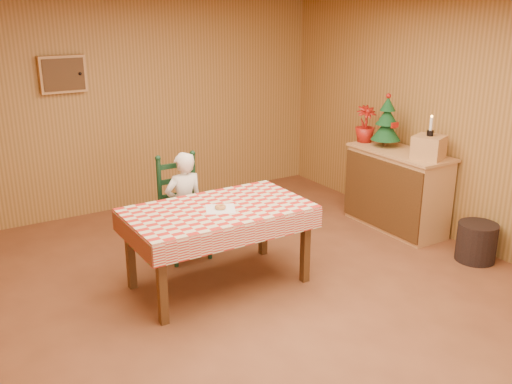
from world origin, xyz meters
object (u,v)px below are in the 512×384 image
(crate, at_px, (429,147))
(storage_bin, at_px, (477,242))
(seated_child, at_px, (184,206))
(shelf_unit, at_px, (397,190))
(dining_table, at_px, (218,216))
(christmas_tree, at_px, (387,123))
(ladder_chair, at_px, (182,210))

(crate, xyz_separation_m, storage_bin, (0.05, -0.70, -0.86))
(seated_child, xyz_separation_m, shelf_unit, (2.44, -0.55, -0.10))
(seated_child, distance_m, crate, 2.67)
(crate, bearing_deg, seated_child, 158.81)
(dining_table, distance_m, seated_child, 0.74)
(seated_child, height_order, storage_bin, seated_child)
(christmas_tree, bearing_deg, dining_table, -170.00)
(christmas_tree, bearing_deg, shelf_unit, -91.98)
(seated_child, bearing_deg, dining_table, 90.00)
(dining_table, relative_size, crate, 5.52)
(dining_table, xyz_separation_m, christmas_tree, (2.45, 0.43, 0.52))
(dining_table, bearing_deg, seated_child, 90.00)
(crate, bearing_deg, ladder_chair, 157.67)
(ladder_chair, height_order, seated_child, seated_child)
(shelf_unit, height_order, crate, crate)
(crate, bearing_deg, storage_bin, -86.18)
(crate, height_order, christmas_tree, christmas_tree)
(crate, bearing_deg, christmas_tree, 90.00)
(shelf_unit, xyz_separation_m, crate, (0.01, -0.40, 0.59))
(ladder_chair, height_order, shelf_unit, ladder_chair)
(seated_child, distance_m, christmas_tree, 2.55)
(storage_bin, bearing_deg, dining_table, 159.81)
(crate, distance_m, storage_bin, 1.11)
(ladder_chair, distance_m, storage_bin, 3.04)
(shelf_unit, bearing_deg, dining_table, -175.74)
(ladder_chair, xyz_separation_m, crate, (2.45, -1.01, 0.55))
(ladder_chair, height_order, christmas_tree, christmas_tree)
(ladder_chair, bearing_deg, shelf_unit, -13.94)
(dining_table, xyz_separation_m, seated_child, (0.00, 0.73, -0.13))
(seated_child, height_order, crate, crate)
(dining_table, bearing_deg, storage_bin, -20.19)
(christmas_tree, xyz_separation_m, storage_bin, (0.05, -1.35, -1.01))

